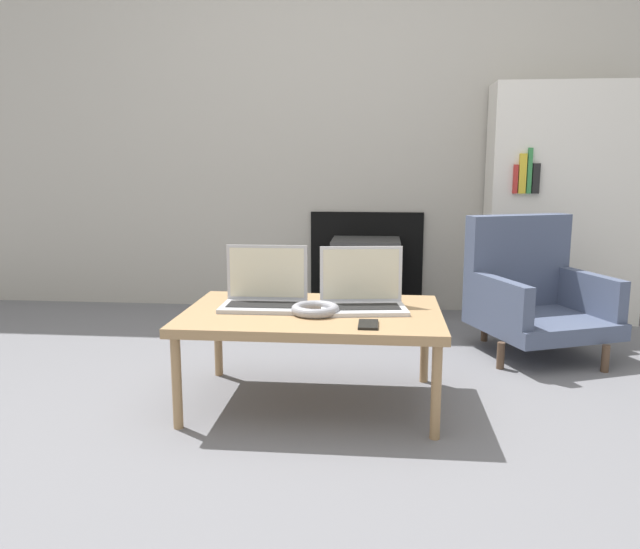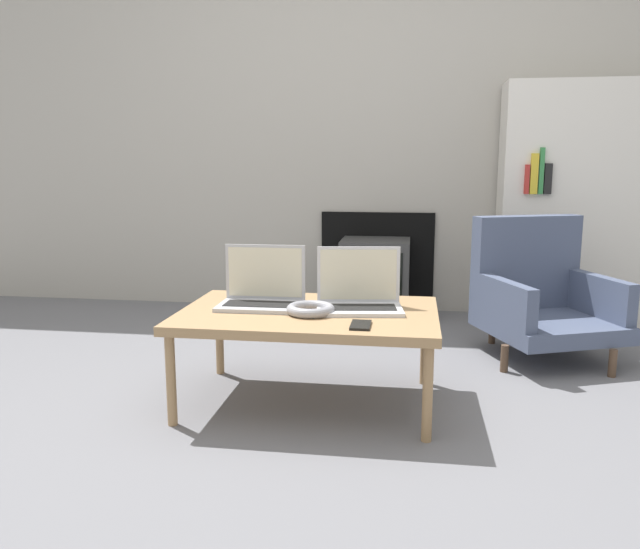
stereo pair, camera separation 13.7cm
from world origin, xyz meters
name	(u,v)px [view 2 (the right image)]	position (x,y,z in m)	size (l,w,h in m)	color
ground_plane	(294,437)	(0.00, 0.00, 0.00)	(14.00, 14.00, 0.00)	slate
wall_back	(353,109)	(0.00, 2.04, 1.29)	(7.00, 0.08, 2.60)	#ADA89E
table	(309,318)	(0.00, 0.33, 0.35)	(1.00, 0.66, 0.38)	#9E7A51
laptop_left	(262,292)	(-0.20, 0.38, 0.44)	(0.34, 0.21, 0.24)	#B2B2B7
laptop_right	(359,295)	(0.19, 0.38, 0.44)	(0.36, 0.25, 0.24)	silver
headphones	(311,309)	(0.02, 0.27, 0.40)	(0.19, 0.19, 0.04)	gray
phone	(361,325)	(0.22, 0.12, 0.38)	(0.07, 0.13, 0.01)	black
tv	(375,278)	(0.17, 1.80, 0.24)	(0.42, 0.38, 0.49)	#383838
armchair	(539,294)	(1.03, 1.15, 0.31)	(0.74, 0.74, 0.69)	#47516B
bookshelf	(576,205)	(1.35, 1.84, 0.71)	(0.88, 0.32, 1.41)	silver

